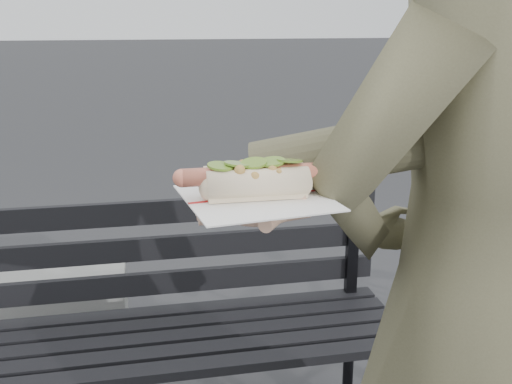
% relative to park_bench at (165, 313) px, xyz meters
% --- Properties ---
extents(park_bench, '(1.50, 0.44, 0.88)m').
position_rel_park_bench_xyz_m(park_bench, '(0.00, 0.00, 0.00)').
color(park_bench, black).
rests_on(park_bench, ground).
extents(person, '(0.79, 0.63, 1.89)m').
position_rel_park_bench_xyz_m(person, '(0.50, -0.96, 0.42)').
color(person, '#4F4D35').
rests_on(person, ground).
extents(held_hotdog, '(0.63, 0.30, 0.20)m').
position_rel_park_bench_xyz_m(held_hotdog, '(0.30, -0.98, 0.74)').
color(held_hotdog, '#4F4D35').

